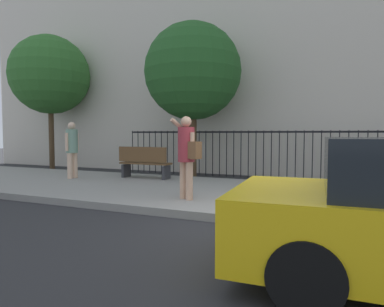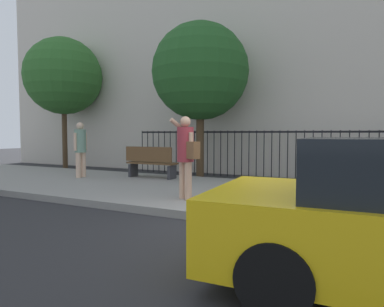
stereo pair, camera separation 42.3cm
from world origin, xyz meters
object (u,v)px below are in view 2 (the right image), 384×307
(pedestrian_walking, at_px, (80,146))
(street_bench, at_px, (151,162))
(pedestrian_on_phone, at_px, (186,151))
(street_tree_far, at_px, (63,76))
(street_tree_near, at_px, (200,72))

(pedestrian_walking, xyz_separation_m, street_bench, (2.01, 0.81, -0.46))
(pedestrian_on_phone, xyz_separation_m, street_tree_far, (-8.17, 4.43, 2.78))
(street_bench, relative_size, street_tree_near, 0.31)
(pedestrian_on_phone, xyz_separation_m, street_tree_near, (-1.62, 4.12, 2.39))
(pedestrian_on_phone, xyz_separation_m, street_bench, (-2.49, 2.46, -0.48))
(pedestrian_on_phone, height_order, street_bench, pedestrian_on_phone)
(street_tree_near, bearing_deg, street_tree_far, 177.28)
(pedestrian_on_phone, bearing_deg, street_tree_near, 111.48)
(street_tree_near, xyz_separation_m, street_tree_far, (-6.55, 0.31, 0.39))
(pedestrian_on_phone, height_order, street_tree_far, street_tree_far)
(pedestrian_walking, bearing_deg, street_tree_near, 40.61)
(street_bench, bearing_deg, street_tree_far, 160.85)
(pedestrian_walking, relative_size, street_tree_far, 0.31)
(pedestrian_walking, bearing_deg, pedestrian_on_phone, -20.03)
(pedestrian_walking, bearing_deg, street_tree_far, 142.76)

